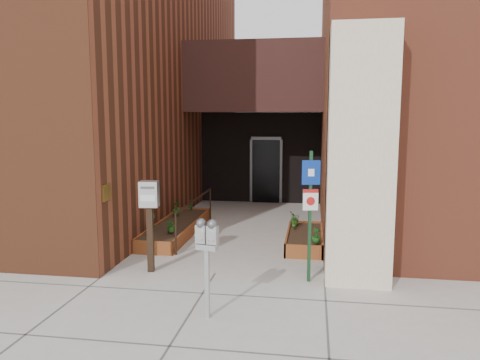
% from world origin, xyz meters
% --- Properties ---
extents(ground, '(80.00, 80.00, 0.00)m').
position_xyz_m(ground, '(0.00, 0.00, 0.00)').
color(ground, '#9E9991').
rests_on(ground, ground).
extents(architecture, '(20.00, 14.60, 10.00)m').
position_xyz_m(architecture, '(-0.18, 6.89, 4.98)').
color(architecture, brown).
rests_on(architecture, ground).
extents(planter_left, '(0.90, 3.60, 0.30)m').
position_xyz_m(planter_left, '(-1.55, 2.70, 0.13)').
color(planter_left, brown).
rests_on(planter_left, ground).
extents(planter_right, '(0.80, 2.20, 0.30)m').
position_xyz_m(planter_right, '(1.60, 2.20, 0.13)').
color(planter_right, brown).
rests_on(planter_right, ground).
extents(handrail, '(0.04, 3.34, 0.90)m').
position_xyz_m(handrail, '(-1.05, 2.65, 0.75)').
color(handrail, black).
rests_on(handrail, ground).
extents(parking_meter, '(0.34, 0.18, 1.46)m').
position_xyz_m(parking_meter, '(0.29, -1.88, 1.13)').
color(parking_meter, '#AEAEB0').
rests_on(parking_meter, ground).
extents(sign_post, '(0.31, 0.10, 2.31)m').
position_xyz_m(sign_post, '(1.72, -0.16, 1.42)').
color(sign_post, '#153B1E').
rests_on(sign_post, ground).
extents(payment_dropbox, '(0.37, 0.30, 1.71)m').
position_xyz_m(payment_dropbox, '(-1.21, -0.08, 1.24)').
color(payment_dropbox, black).
rests_on(payment_dropbox, ground).
extents(shrub_left_a, '(0.40, 0.40, 0.33)m').
position_xyz_m(shrub_left_a, '(-1.37, 1.74, 0.46)').
color(shrub_left_a, '#235D1A').
rests_on(shrub_left_a, planter_left).
extents(shrub_left_b, '(0.28, 0.28, 0.39)m').
position_xyz_m(shrub_left_b, '(-1.85, 1.72, 0.50)').
color(shrub_left_b, '#185419').
rests_on(shrub_left_b, planter_left).
extents(shrub_left_c, '(0.28, 0.28, 0.36)m').
position_xyz_m(shrub_left_c, '(-1.78, 3.48, 0.48)').
color(shrub_left_c, '#1E5217').
rests_on(shrub_left_c, planter_left).
extents(shrub_left_d, '(0.19, 0.19, 0.32)m').
position_xyz_m(shrub_left_d, '(-1.61, 4.30, 0.46)').
color(shrub_left_d, '#1B5E1B').
rests_on(shrub_left_d, planter_left).
extents(shrub_right_a, '(0.25, 0.25, 0.31)m').
position_xyz_m(shrub_right_a, '(1.85, 1.30, 0.46)').
color(shrub_right_a, '#185016').
rests_on(shrub_right_a, planter_right).
extents(shrub_right_b, '(0.22, 0.22, 0.30)m').
position_xyz_m(shrub_right_b, '(1.35, 2.50, 0.45)').
color(shrub_right_b, '#2D611B').
rests_on(shrub_right_b, planter_right).
extents(shrub_right_c, '(0.30, 0.30, 0.33)m').
position_xyz_m(shrub_right_c, '(1.35, 2.85, 0.46)').
color(shrub_right_c, '#245117').
rests_on(shrub_right_c, planter_right).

